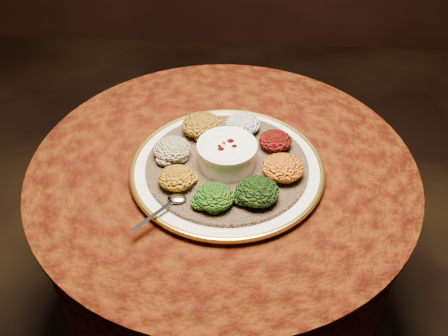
{
  "coord_description": "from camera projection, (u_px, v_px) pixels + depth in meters",
  "views": [
    {
      "loc": [
        0.07,
        -0.92,
        1.55
      ],
      "look_at": [
        0.01,
        -0.04,
        0.76
      ],
      "focal_mm": 40.0,
      "sensor_mm": 36.0,
      "label": 1
    }
  ],
  "objects": [
    {
      "name": "portion_ayib",
      "position": [
        243.0,
        124.0,
        1.28
      ],
      "size": [
        0.09,
        0.09,
        0.04
      ],
      "primitive_type": "ellipsoid",
      "color": "silver",
      "rests_on": "injera"
    },
    {
      "name": "portion_timatim",
      "position": [
        172.0,
        149.0,
        1.2
      ],
      "size": [
        0.09,
        0.09,
        0.04
      ],
      "primitive_type": "ellipsoid",
      "color": "#750A07",
      "rests_on": "injera"
    },
    {
      "name": "injera",
      "position": [
        227.0,
        165.0,
        1.2
      ],
      "size": [
        0.49,
        0.49,
        0.01
      ],
      "primitive_type": "cylinder",
      "rotation": [
        0.0,
        0.0,
        -0.3
      ],
      "color": "#886244",
      "rests_on": "platter"
    },
    {
      "name": "portion_gomen",
      "position": [
        257.0,
        191.0,
        1.09
      ],
      "size": [
        0.1,
        0.09,
        0.05
      ],
      "primitive_type": "ellipsoid",
      "color": "black",
      "rests_on": "injera"
    },
    {
      "name": "portion_tikil",
      "position": [
        283.0,
        168.0,
        1.15
      ],
      "size": [
        0.1,
        0.09,
        0.05
      ],
      "primitive_type": "ellipsoid",
      "color": "#C48B10",
      "rests_on": "injera"
    },
    {
      "name": "platter",
      "position": [
        227.0,
        168.0,
        1.21
      ],
      "size": [
        0.55,
        0.55,
        0.02
      ],
      "rotation": [
        0.0,
        0.0,
        0.25
      ],
      "color": "white",
      "rests_on": "table"
    },
    {
      "name": "spoon",
      "position": [
        173.0,
        201.0,
        1.09
      ],
      "size": [
        0.11,
        0.12,
        0.01
      ],
      "rotation": [
        0.0,
        0.0,
        -2.24
      ],
      "color": "silver",
      "rests_on": "injera"
    },
    {
      "name": "stew_bowl",
      "position": [
        227.0,
        153.0,
        1.17
      ],
      "size": [
        0.14,
        0.14,
        0.06
      ],
      "color": "white",
      "rests_on": "injera"
    },
    {
      "name": "portion_kitfo",
      "position": [
        275.0,
        141.0,
        1.23
      ],
      "size": [
        0.08,
        0.08,
        0.04
      ],
      "primitive_type": "ellipsoid",
      "color": "black",
      "rests_on": "injera"
    },
    {
      "name": "portion_shiro",
      "position": [
        202.0,
        125.0,
        1.27
      ],
      "size": [
        0.1,
        0.1,
        0.05
      ],
      "primitive_type": "ellipsoid",
      "color": "#936711",
      "rests_on": "injera"
    },
    {
      "name": "portion_mixveg",
      "position": [
        214.0,
        197.0,
        1.08
      ],
      "size": [
        0.09,
        0.08,
        0.04
      ],
      "primitive_type": "ellipsoid",
      "color": "#8F3309",
      "rests_on": "injera"
    },
    {
      "name": "table",
      "position": [
        223.0,
        213.0,
        1.36
      ],
      "size": [
        0.96,
        0.96,
        0.73
      ],
      "color": "black",
      "rests_on": "ground"
    },
    {
      "name": "portion_kik",
      "position": [
        177.0,
        178.0,
        1.13
      ],
      "size": [
        0.09,
        0.08,
        0.04
      ],
      "primitive_type": "ellipsoid",
      "color": "#B2700F",
      "rests_on": "injera"
    }
  ]
}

